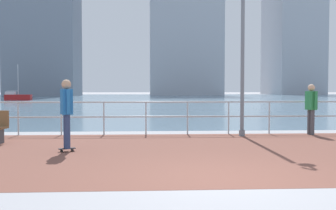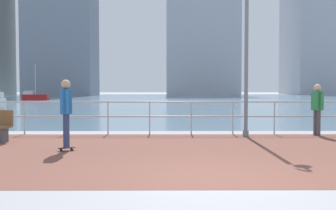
# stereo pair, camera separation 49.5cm
# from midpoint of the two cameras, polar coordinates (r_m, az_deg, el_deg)

# --- Properties ---
(ground) EXTENTS (220.00, 220.00, 0.00)m
(ground) POSITION_cam_midpoint_polar(r_m,az_deg,el_deg) (46.49, -1.70, 0.54)
(ground) COLOR #9E9EA3
(brick_paving) EXTENTS (28.00, 7.19, 0.01)m
(brick_paving) POSITION_cam_midpoint_polar(r_m,az_deg,el_deg) (9.59, 3.63, -6.81)
(brick_paving) COLOR brown
(brick_paving) RESTS_ON ground
(harbor_water) EXTENTS (180.00, 88.00, 0.00)m
(harbor_water) POSITION_cam_midpoint_polar(r_m,az_deg,el_deg) (58.02, -1.97, 0.92)
(harbor_water) COLOR slate
(harbor_water) RESTS_ON ground
(waterfront_railing) EXTENTS (25.25, 0.06, 1.12)m
(waterfront_railing) POSITION_cam_midpoint_polar(r_m,az_deg,el_deg) (13.06, 1.80, -0.94)
(waterfront_railing) COLOR #B2BCC1
(waterfront_railing) RESTS_ON ground
(lamppost) EXTENTS (0.45, 0.79, 5.79)m
(lamppost) POSITION_cam_midpoint_polar(r_m,az_deg,el_deg) (12.69, 10.18, 9.92)
(lamppost) COLOR slate
(lamppost) RESTS_ON ground
(skateboarder) EXTENTS (0.41, 0.54, 1.76)m
(skateboarder) POSITION_cam_midpoint_polar(r_m,az_deg,el_deg) (9.78, -16.08, -0.48)
(skateboarder) COLOR black
(skateboarder) RESTS_ON ground
(bystander) EXTENTS (0.32, 0.55, 1.68)m
(bystander) POSITION_cam_midpoint_polar(r_m,az_deg,el_deg) (13.68, 19.31, 0.00)
(bystander) COLOR #4C4C51
(bystander) RESTS_ON ground
(sailboat_teal) EXTENTS (3.40, 1.06, 4.78)m
(sailboat_teal) POSITION_cam_midpoint_polar(r_m,az_deg,el_deg) (55.79, -21.49, 1.16)
(sailboat_teal) COLOR #B21E1E
(sailboat_teal) RESTS_ON ground
(tower_glass) EXTENTS (11.67, 17.99, 47.36)m
(tower_glass) POSITION_cam_midpoint_polar(r_m,az_deg,el_deg) (111.74, 17.69, 13.32)
(tower_glass) COLOR #A3A8B2
(tower_glass) RESTS_ON ground
(tower_brick) EXTENTS (16.37, 12.28, 30.81)m
(tower_brick) POSITION_cam_midpoint_polar(r_m,az_deg,el_deg) (92.19, 2.36, 10.57)
(tower_brick) COLOR #A3A8B2
(tower_brick) RESTS_ON ground
(tower_slate) EXTENTS (14.21, 11.31, 40.30)m
(tower_slate) POSITION_cam_midpoint_polar(r_m,az_deg,el_deg) (88.86, -17.99, 13.86)
(tower_slate) COLOR slate
(tower_slate) RESTS_ON ground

